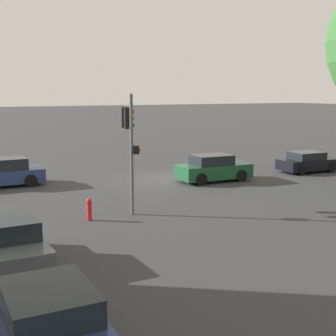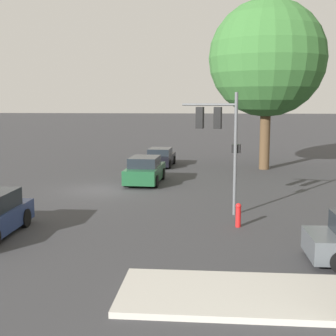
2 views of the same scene
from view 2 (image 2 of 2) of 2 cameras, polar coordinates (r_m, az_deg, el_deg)
ground_plane at (r=25.47m, az=-7.87°, el=-2.62°), size 300.00×300.00×0.00m
street_tree at (r=33.20m, az=12.00°, el=12.92°), size 7.91×7.91×11.56m
traffic_signal at (r=19.60m, az=6.19°, el=4.65°), size 0.69×2.47×5.10m
crossing_car_0 at (r=34.25m, az=-0.95°, el=1.30°), size 4.04×2.04×1.32m
crossing_car_1 at (r=27.13m, az=-2.83°, el=-0.31°), size 4.38×2.05×1.56m
fire_hydrant at (r=17.99m, az=8.57°, el=-5.61°), size 0.22×0.22×0.92m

